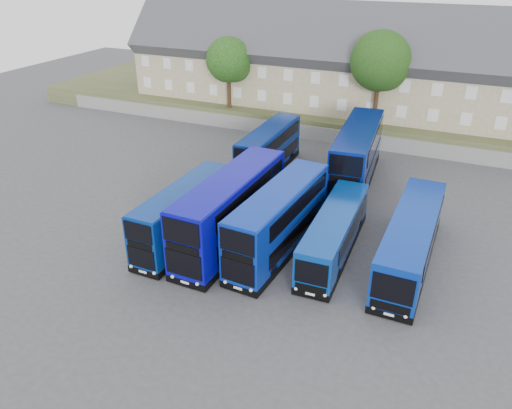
% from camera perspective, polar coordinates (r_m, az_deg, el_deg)
% --- Properties ---
extents(ground, '(120.00, 120.00, 0.00)m').
position_cam_1_polar(ground, '(31.50, -0.58, -7.18)').
color(ground, '#444449').
rests_on(ground, ground).
extents(retaining_wall, '(70.00, 0.40, 1.50)m').
position_cam_1_polar(retaining_wall, '(51.75, 10.59, 7.47)').
color(retaining_wall, slate).
rests_on(retaining_wall, ground).
extents(earth_bank, '(80.00, 20.00, 2.00)m').
position_cam_1_polar(earth_bank, '(61.01, 12.99, 10.49)').
color(earth_bank, '#4A512E').
rests_on(earth_bank, ground).
extents(terrace_row, '(60.00, 10.40, 11.20)m').
position_cam_1_polar(terrace_row, '(55.36, 15.82, 14.51)').
color(terrace_row, '#9D8C6F').
rests_on(terrace_row, earth_bank).
extents(dd_front_left, '(2.45, 9.83, 3.88)m').
position_cam_1_polar(dd_front_left, '(33.69, -8.18, -1.24)').
color(dd_front_left, navy).
rests_on(dd_front_left, ground).
extents(dd_front_mid, '(2.98, 11.89, 4.70)m').
position_cam_1_polar(dd_front_mid, '(33.06, -2.88, -0.76)').
color(dd_front_mid, '#0809A4').
rests_on(dd_front_mid, ground).
extents(dd_front_right, '(3.21, 11.03, 4.33)m').
position_cam_1_polar(dd_front_right, '(32.18, 2.62, -1.96)').
color(dd_front_right, '#0828A0').
rests_on(dd_front_right, ground).
extents(dd_rear_left, '(2.31, 9.95, 3.94)m').
position_cam_1_polar(dd_rear_left, '(44.18, 1.46, 6.13)').
color(dd_rear_left, navy).
rests_on(dd_rear_left, ground).
extents(dd_rear_right, '(3.81, 12.27, 4.80)m').
position_cam_1_polar(dd_rear_right, '(42.69, 11.43, 5.43)').
color(dd_rear_right, navy).
rests_on(dd_rear_right, ground).
extents(coach_east_a, '(2.61, 10.71, 2.90)m').
position_cam_1_polar(coach_east_a, '(32.51, 8.92, -3.39)').
color(coach_east_a, '#083897').
rests_on(coach_east_a, ground).
extents(coach_east_b, '(2.67, 12.14, 3.31)m').
position_cam_1_polar(coach_east_b, '(32.44, 17.25, -4.05)').
color(coach_east_b, '#082C9D').
rests_on(coach_east_b, ground).
extents(tree_west, '(4.80, 4.80, 7.65)m').
position_cam_1_polar(tree_west, '(55.69, -2.98, 16.00)').
color(tree_west, '#382314').
rests_on(tree_west, earth_bank).
extents(tree_mid, '(5.76, 5.76, 9.18)m').
position_cam_1_polar(tree_mid, '(50.94, 14.19, 15.37)').
color(tree_mid, '#382314').
rests_on(tree_mid, earth_bank).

